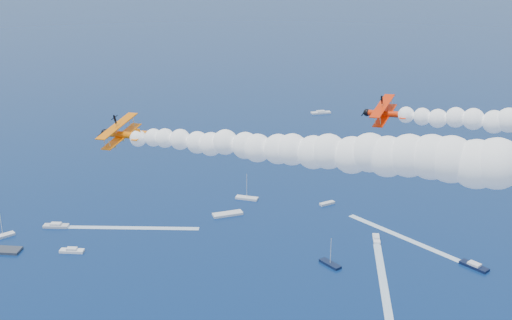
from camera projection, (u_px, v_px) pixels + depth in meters
The scene contains 5 objects.
biplane_lead at pixel (386, 114), 104.36m from camera, with size 7.31×8.20×4.94m, color #F12A05, non-canonical shape.
biplane_trail at pixel (122, 135), 101.80m from camera, with size 7.85×8.80×5.30m, color #FF6F05, non-canonical shape.
smoke_trail_trail at pixel (294, 149), 88.66m from camera, with size 57.70×13.05×10.56m, color white, non-canonical shape.
spectator_boats at pixel (418, 225), 190.89m from camera, with size 200.40×176.44×0.70m.
boat_wakes at pixel (301, 247), 179.06m from camera, with size 101.33×55.63×0.04m.
Camera 1 is at (56.91, -55.64, 83.50)m, focal length 46.17 mm.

